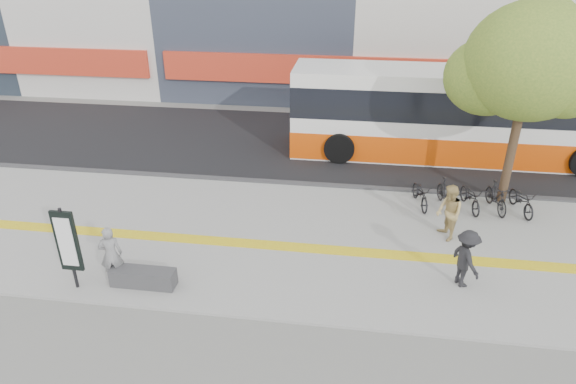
# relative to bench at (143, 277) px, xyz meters

# --- Properties ---
(ground) EXTENTS (120.00, 120.00, 0.00)m
(ground) POSITION_rel_bench_xyz_m (2.60, 1.20, -0.30)
(ground) COLOR slate
(ground) RESTS_ON ground
(sidewalk) EXTENTS (40.00, 7.00, 0.08)m
(sidewalk) POSITION_rel_bench_xyz_m (2.60, 2.70, -0.27)
(sidewalk) COLOR gray
(sidewalk) RESTS_ON ground
(tactile_strip) EXTENTS (40.00, 0.45, 0.01)m
(tactile_strip) POSITION_rel_bench_xyz_m (2.60, 2.20, -0.22)
(tactile_strip) COLOR yellow
(tactile_strip) RESTS_ON sidewalk
(street) EXTENTS (40.00, 8.00, 0.06)m
(street) POSITION_rel_bench_xyz_m (2.60, 10.20, -0.28)
(street) COLOR black
(street) RESTS_ON ground
(curb) EXTENTS (40.00, 0.25, 0.14)m
(curb) POSITION_rel_bench_xyz_m (2.60, 6.20, -0.23)
(curb) COLOR #343436
(curb) RESTS_ON ground
(bench) EXTENTS (1.60, 0.45, 0.45)m
(bench) POSITION_rel_bench_xyz_m (0.00, 0.00, 0.00)
(bench) COLOR #343436
(bench) RESTS_ON sidewalk
(signboard) EXTENTS (0.55, 0.10, 2.20)m
(signboard) POSITION_rel_bench_xyz_m (-1.60, -0.31, 1.06)
(signboard) COLOR black
(signboard) RESTS_ON sidewalk
(street_tree) EXTENTS (4.40, 3.80, 6.31)m
(street_tree) POSITION_rel_bench_xyz_m (9.78, 6.02, 4.21)
(street_tree) COLOR #352718
(street_tree) RESTS_ON sidewalk
(bus) EXTENTS (12.62, 2.99, 3.36)m
(bus) POSITION_rel_bench_xyz_m (8.78, 9.70, 1.34)
(bus) COLOR white
(bus) RESTS_ON street
(bicycle_row) EXTENTS (3.90, 1.64, 0.91)m
(bicycle_row) POSITION_rel_bench_xyz_m (8.66, 5.20, 0.20)
(bicycle_row) COLOR black
(bicycle_row) RESTS_ON sidewalk
(seated_woman) EXTENTS (0.65, 0.54, 1.52)m
(seated_woman) POSITION_rel_bench_xyz_m (-0.80, 0.10, 0.53)
(seated_woman) COLOR black
(seated_woman) RESTS_ON sidewalk
(pedestrian_tan) EXTENTS (0.84, 0.95, 1.64)m
(pedestrian_tan) POSITION_rel_bench_xyz_m (7.67, 3.29, 0.59)
(pedestrian_tan) COLOR tan
(pedestrian_tan) RESTS_ON sidewalk
(pedestrian_dark) EXTENTS (0.91, 1.12, 1.52)m
(pedestrian_dark) POSITION_rel_bench_xyz_m (7.78, 1.14, 0.53)
(pedestrian_dark) COLOR black
(pedestrian_dark) RESTS_ON sidewalk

